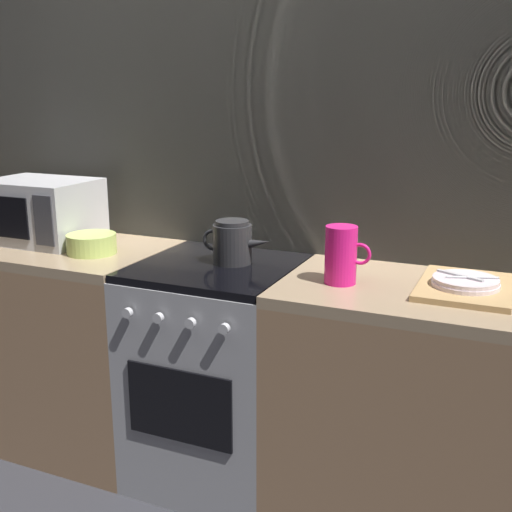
% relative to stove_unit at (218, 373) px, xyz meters
% --- Properties ---
extents(ground_plane, '(8.00, 8.00, 0.00)m').
position_rel_stove_unit_xyz_m(ground_plane, '(0.00, 0.00, -0.45)').
color(ground_plane, '#2D2D33').
extents(back_wall, '(3.60, 0.05, 2.40)m').
position_rel_stove_unit_xyz_m(back_wall, '(0.00, 0.32, 0.75)').
color(back_wall, '#B2AD9E').
rests_on(back_wall, ground_plane).
extents(counter_left, '(1.20, 0.60, 0.90)m').
position_rel_stove_unit_xyz_m(counter_left, '(-0.90, 0.00, 0.00)').
color(counter_left, '#997251').
rests_on(counter_left, ground_plane).
extents(stove_unit, '(0.60, 0.63, 0.90)m').
position_rel_stove_unit_xyz_m(stove_unit, '(0.00, 0.00, 0.00)').
color(stove_unit, '#9E9EA3').
rests_on(stove_unit, ground_plane).
extents(counter_right, '(1.20, 0.60, 0.90)m').
position_rel_stove_unit_xyz_m(counter_right, '(0.90, 0.00, 0.00)').
color(counter_right, '#997251').
rests_on(counter_right, ground_plane).
extents(microwave, '(0.46, 0.35, 0.27)m').
position_rel_stove_unit_xyz_m(microwave, '(-0.88, 0.04, 0.59)').
color(microwave, '#B2B2B7').
rests_on(microwave, counter_left).
extents(kettle, '(0.28, 0.15, 0.17)m').
position_rel_stove_unit_xyz_m(kettle, '(0.05, 0.05, 0.53)').
color(kettle, '#262628').
rests_on(kettle, stove_unit).
extents(mixing_bowl, '(0.20, 0.20, 0.08)m').
position_rel_stove_unit_xyz_m(mixing_bowl, '(-0.54, -0.05, 0.49)').
color(mixing_bowl, '#B7D166').
rests_on(mixing_bowl, counter_left).
extents(pitcher, '(0.16, 0.11, 0.20)m').
position_rel_stove_unit_xyz_m(pitcher, '(0.50, -0.04, 0.55)').
color(pitcher, '#E5197A').
rests_on(pitcher, counter_right).
extents(dish_pile, '(0.30, 0.40, 0.06)m').
position_rel_stove_unit_xyz_m(dish_pile, '(0.91, 0.04, 0.47)').
color(dish_pile, tan).
rests_on(dish_pile, counter_right).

